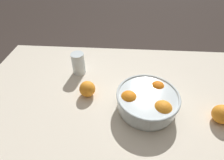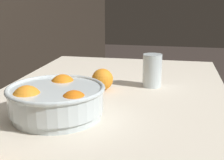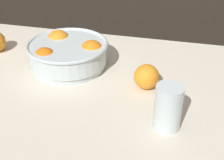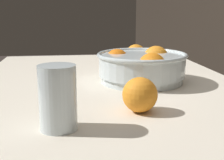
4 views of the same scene
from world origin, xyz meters
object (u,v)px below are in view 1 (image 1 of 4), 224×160
(orange_loose_near_bowl, at_px, (222,114))
(fruit_bowl, at_px, (147,101))
(orange_loose_front, at_px, (87,89))
(juice_glass, at_px, (79,64))

(orange_loose_near_bowl, bearing_deg, fruit_bowl, -8.32)
(orange_loose_front, bearing_deg, fruit_bowl, 166.28)
(fruit_bowl, bearing_deg, orange_loose_front, -13.72)
(fruit_bowl, xyz_separation_m, juice_glass, (0.36, -0.24, 0.00))
(orange_loose_near_bowl, distance_m, orange_loose_front, 0.60)
(orange_loose_near_bowl, xyz_separation_m, orange_loose_front, (0.59, -0.11, -0.00))
(orange_loose_near_bowl, bearing_deg, orange_loose_front, -10.92)
(orange_loose_near_bowl, bearing_deg, juice_glass, -23.26)
(juice_glass, xyz_separation_m, orange_loose_front, (-0.08, 0.17, -0.02))
(orange_loose_front, bearing_deg, juice_glass, -65.65)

